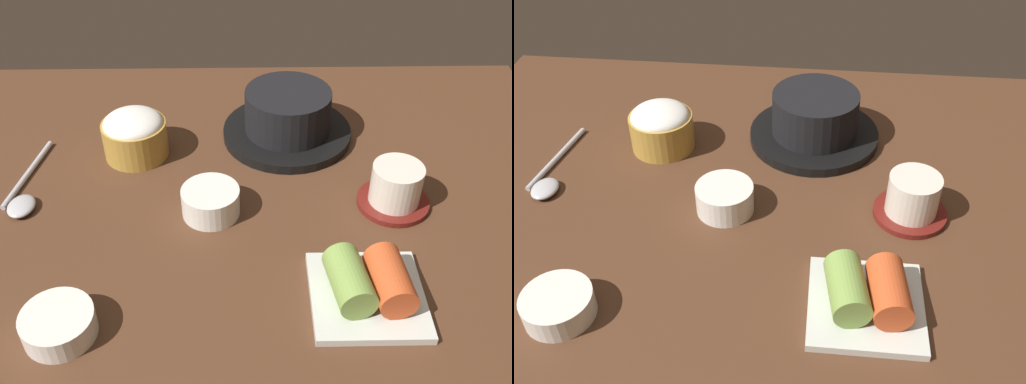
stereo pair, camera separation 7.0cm
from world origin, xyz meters
TOP-DOWN VIEW (x-y plane):
  - dining_table at (0.00, 0.00)cm, footprint 100.00×76.00cm
  - stone_pot at (7.11, 15.22)cm, footprint 19.75×19.75cm
  - rice_bowl at (-15.59, 10.95)cm, footprint 9.43×9.43cm
  - tea_cup_with_saucer at (20.46, -1.28)cm, footprint 9.63×9.63cm
  - banchan_cup_center at (-3.95, -2.53)cm, footprint 7.67×7.67cm
  - kimchi_plate at (14.27, -17.64)cm, footprint 12.82×12.82cm
  - side_bowl_near at (-19.25, -21.81)cm, footprint 7.88×7.88cm
  - spoon at (-29.60, 0.72)cm, footprint 4.76×17.48cm

SIDE VIEW (x-z plane):
  - dining_table at x=0.00cm, z-range 0.00..2.00cm
  - spoon at x=-29.60cm, z-range 1.94..3.29cm
  - side_bowl_near at x=-19.25cm, z-range 2.12..5.14cm
  - banchan_cup_center at x=-3.95cm, z-range 2.13..5.92cm
  - kimchi_plate at x=14.27cm, z-range 1.53..6.80cm
  - tea_cup_with_saucer at x=20.46cm, z-range 1.80..7.99cm
  - stone_pot at x=7.11cm, z-range 1.57..9.47cm
  - rice_bowl at x=-15.59cm, z-range 2.10..9.14cm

